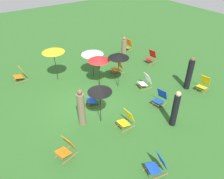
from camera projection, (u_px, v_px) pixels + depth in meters
name	position (u px, v px, depth m)	size (l,w,h in m)	color
ground_plane	(92.00, 106.00, 10.70)	(40.00, 40.00, 0.00)	#2D6026
deckchair_1	(157.00, 165.00, 7.45)	(0.64, 0.85, 0.83)	olive
deckchair_2	(203.00, 84.00, 11.62)	(0.63, 0.84, 0.83)	olive
deckchair_3	(160.00, 98.00, 10.59)	(0.63, 0.84, 0.83)	olive
deckchair_4	(145.00, 82.00, 11.84)	(0.58, 0.82, 0.83)	olive
deckchair_5	(127.00, 45.00, 15.91)	(0.58, 0.82, 0.83)	olive
deckchair_6	(95.00, 98.00, 10.59)	(0.66, 0.86, 0.83)	olive
deckchair_7	(66.00, 148.00, 8.06)	(0.65, 0.85, 0.83)	olive
deckchair_8	(151.00, 57.00, 14.32)	(0.61, 0.84, 0.83)	olive
deckchair_9	(21.00, 74.00, 12.47)	(0.49, 0.77, 0.83)	olive
deckchair_10	(118.00, 67.00, 13.15)	(0.52, 0.79, 0.83)	olive
deckchair_11	(126.00, 120.00, 9.32)	(0.50, 0.77, 0.83)	olive
umbrella_0	(92.00, 52.00, 12.22)	(1.26, 1.26, 1.66)	black
umbrella_1	(100.00, 89.00, 8.83)	(1.02, 1.02, 1.85)	black
umbrella_2	(119.00, 55.00, 11.09)	(1.10, 1.10, 2.02)	black
umbrella_3	(53.00, 50.00, 11.59)	(1.21, 1.21, 2.00)	black
umbrella_4	(99.00, 59.00, 11.24)	(1.13, 1.13, 1.79)	black
person_0	(189.00, 74.00, 11.49)	(0.35, 0.35, 1.85)	black
person_1	(175.00, 109.00, 9.15)	(0.37, 0.37, 1.76)	black
person_2	(81.00, 108.00, 9.19)	(0.33, 0.33, 1.80)	#72664C
person_3	(124.00, 50.00, 14.15)	(0.39, 0.39, 1.70)	#72664C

